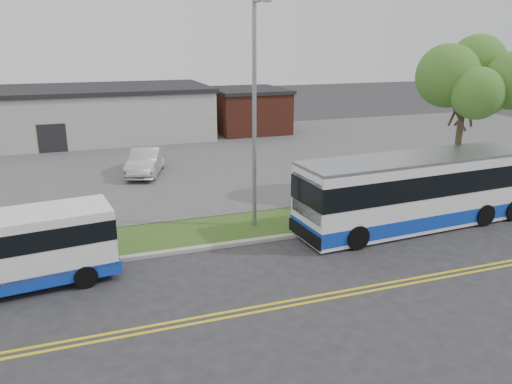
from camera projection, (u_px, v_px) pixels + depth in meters
name	position (u px, v px, depth m)	size (l,w,h in m)	color
ground	(204.00, 261.00, 18.94)	(140.00, 140.00, 0.00)	#28282B
lane_line_north	(234.00, 311.00, 15.46)	(70.00, 0.12, 0.01)	gold
lane_line_south	(237.00, 316.00, 15.19)	(70.00, 0.12, 0.01)	gold
curb	(198.00, 249.00, 19.91)	(80.00, 0.30, 0.15)	#9E9B93
verge	(188.00, 233.00, 21.54)	(80.00, 3.30, 0.10)	#2F4717
parking_lot	(145.00, 162.00, 34.25)	(80.00, 25.00, 0.10)	#4C4C4F
commercial_building	(53.00, 115.00, 40.73)	(25.40, 10.40, 4.35)	#9E9E99
brick_wing	(248.00, 110.00, 45.15)	(6.30, 7.30, 3.90)	brown
tree_east	(466.00, 80.00, 24.29)	(5.20, 5.20, 8.33)	#392A1F
streetlight_near	(255.00, 110.00, 20.82)	(0.35, 1.53, 9.50)	gray
shuttle_bus	(28.00, 248.00, 16.72)	(6.96, 3.02, 2.59)	#0F37AC
transit_bus	(420.00, 191.00, 22.20)	(11.74, 3.40, 3.22)	white
pedestrian	(24.00, 240.00, 18.35)	(0.65, 0.43, 1.78)	black
parked_car_a	(146.00, 161.00, 30.66)	(1.70, 4.87, 1.60)	#A4A6AB
grocery_bag_left	(17.00, 262.00, 18.24)	(0.32, 0.32, 0.32)	white
grocery_bag_right	(36.00, 255.00, 18.88)	(0.32, 0.32, 0.32)	white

